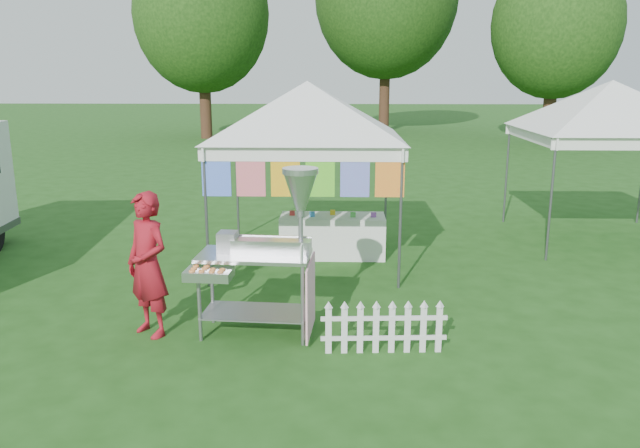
{
  "coord_description": "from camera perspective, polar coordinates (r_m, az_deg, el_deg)",
  "views": [
    {
      "loc": [
        0.51,
        -6.77,
        3.11
      ],
      "look_at": [
        0.26,
        1.55,
        1.1
      ],
      "focal_mm": 35.0,
      "sensor_mm": 36.0,
      "label": 1
    }
  ],
  "objects": [
    {
      "name": "donut_cart",
      "position": [
        7.39,
        -4.43,
        -1.39
      ],
      "size": [
        1.53,
        0.95,
        2.05
      ],
      "rotation": [
        0.0,
        0.0,
        -0.07
      ],
      "color": "gray",
      "rests_on": "ground"
    },
    {
      "name": "display_table",
      "position": [
        10.85,
        1.15,
        -1.1
      ],
      "size": [
        1.8,
        0.7,
        0.73
      ],
      "primitive_type": "cube",
      "color": "white",
      "rests_on": "ground"
    },
    {
      "name": "tree_right",
      "position": [
        30.37,
        20.81,
        16.66
      ],
      "size": [
        5.6,
        5.6,
        8.42
      ],
      "color": "#3A2515",
      "rests_on": "ground"
    },
    {
      "name": "ground",
      "position": [
        7.47,
        -2.42,
        -11.06
      ],
      "size": [
        120.0,
        120.0,
        0.0
      ],
      "primitive_type": "plane",
      "color": "#1D4914",
      "rests_on": "ground"
    },
    {
      "name": "canopy_right",
      "position": [
        12.78,
        25.23,
        11.79
      ],
      "size": [
        4.24,
        4.24,
        3.45
      ],
      "color": "#59595E",
      "rests_on": "ground"
    },
    {
      "name": "canopy_main",
      "position": [
        10.28,
        -1.18,
        12.88
      ],
      "size": [
        4.24,
        4.24,
        3.45
      ],
      "color": "#59595E",
      "rests_on": "ground"
    },
    {
      "name": "tree_left",
      "position": [
        31.57,
        -10.77,
        18.31
      ],
      "size": [
        6.4,
        6.4,
        9.53
      ],
      "color": "#3A2515",
      "rests_on": "ground"
    },
    {
      "name": "vendor",
      "position": [
        7.76,
        -15.47,
        -3.61
      ],
      "size": [
        0.77,
        0.73,
        1.77
      ],
      "primitive_type": "imported",
      "rotation": [
        0.0,
        0.0,
        -0.64
      ],
      "color": "maroon",
      "rests_on": "ground"
    },
    {
      "name": "picket_fence",
      "position": [
        7.22,
        5.86,
        -9.54
      ],
      "size": [
        1.44,
        0.11,
        0.56
      ],
      "rotation": [
        0.0,
        0.0,
        0.06
      ],
      "color": "silver",
      "rests_on": "ground"
    }
  ]
}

